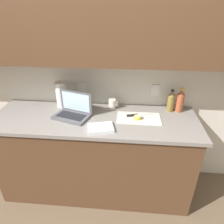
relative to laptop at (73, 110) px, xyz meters
The scene contains 12 objects.
ground_plane 1.01m from the laptop, ahead, with size 12.00×12.00×0.00m, color brown.
wall_back 0.64m from the laptop, 48.09° to the left, with size 5.20×0.38×2.60m.
counter_unit 0.55m from the laptop, ahead, with size 2.02×0.65×0.94m.
laptop is the anchor object (origin of this frame).
cutting_board 0.64m from the laptop, ahead, with size 0.42×0.23×0.01m, color silver.
knife 0.61m from the laptop, ahead, with size 0.26×0.10×0.02m.
lemon_half_cut 0.63m from the laptop, ahead, with size 0.07×0.07×0.03m.
bottle_green_soda 0.98m from the laptop, 11.20° to the left, with size 0.07×0.07×0.23m.
bottle_oil_tall 1.07m from the laptop, 10.28° to the left, with size 0.08×0.08×0.25m.
measuring_cup 0.41m from the laptop, 27.33° to the left, with size 0.10×0.08×0.10m.
paper_towel_roll 0.27m from the laptop, 131.69° to the left, with size 0.11×0.11×0.27m.
dish_towel 0.37m from the laptop, 35.89° to the right, with size 0.22×0.16×0.02m, color white.
Camera 1 is at (0.33, -1.65, 1.91)m, focal length 32.00 mm.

